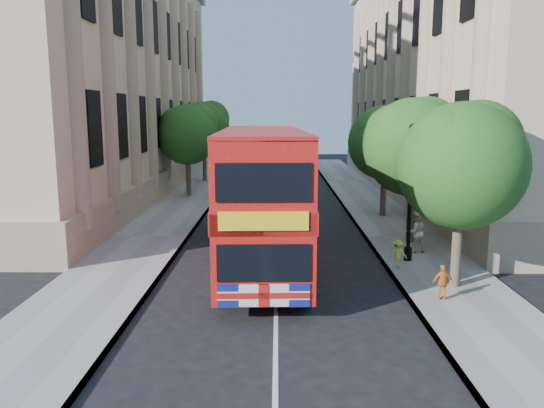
{
  "coord_description": "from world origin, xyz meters",
  "views": [
    {
      "loc": [
        0.04,
        -13.58,
        5.67
      ],
      "look_at": [
        -0.17,
        5.92,
        2.3
      ],
      "focal_mm": 35.0,
      "sensor_mm": 36.0,
      "label": 1
    }
  ],
  "objects_px": {
    "double_decker_bus": "(262,195)",
    "box_van": "(239,207)",
    "lamp_post": "(410,198)",
    "police_constable": "(284,280)",
    "woman_pedestrian": "(415,232)"
  },
  "relations": [
    {
      "from": "double_decker_bus",
      "to": "box_van",
      "type": "distance_m",
      "value": 6.0
    },
    {
      "from": "lamp_post",
      "to": "police_constable",
      "type": "xyz_separation_m",
      "value": [
        -4.76,
        -5.0,
        -1.58
      ]
    },
    {
      "from": "lamp_post",
      "to": "woman_pedestrian",
      "type": "height_order",
      "value": "lamp_post"
    },
    {
      "from": "box_van",
      "to": "woman_pedestrian",
      "type": "distance_m",
      "value": 8.29
    },
    {
      "from": "box_van",
      "to": "police_constable",
      "type": "distance_m",
      "value": 10.21
    },
    {
      "from": "box_van",
      "to": "lamp_post",
      "type": "bearing_deg",
      "value": -41.71
    },
    {
      "from": "lamp_post",
      "to": "box_van",
      "type": "bearing_deg",
      "value": 143.65
    },
    {
      "from": "double_decker_bus",
      "to": "box_van",
      "type": "xyz_separation_m",
      "value": [
        -1.27,
        5.68,
        -1.45
      ]
    },
    {
      "from": "double_decker_bus",
      "to": "box_van",
      "type": "bearing_deg",
      "value": 100.59
    },
    {
      "from": "police_constable",
      "to": "box_van",
      "type": "bearing_deg",
      "value": -57.12
    },
    {
      "from": "lamp_post",
      "to": "box_van",
      "type": "distance_m",
      "value": 8.52
    },
    {
      "from": "box_van",
      "to": "police_constable",
      "type": "xyz_separation_m",
      "value": [
        2.03,
        -10.0,
        -0.37
      ]
    },
    {
      "from": "box_van",
      "to": "police_constable",
      "type": "height_order",
      "value": "box_van"
    },
    {
      "from": "double_decker_bus",
      "to": "woman_pedestrian",
      "type": "xyz_separation_m",
      "value": [
        6.08,
        1.87,
        -1.78
      ]
    },
    {
      "from": "lamp_post",
      "to": "box_van",
      "type": "relative_size",
      "value": 1.08
    }
  ]
}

